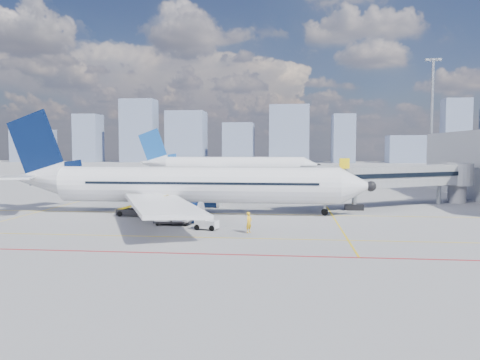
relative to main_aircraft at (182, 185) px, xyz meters
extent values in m
plane|color=gray|center=(2.93, -7.90, -3.22)|extent=(420.00, 420.00, 0.00)
cube|color=#DEB80B|center=(2.93, 0.10, -3.21)|extent=(60.00, 0.18, 0.01)
cube|color=#DEB80B|center=(2.93, -13.90, -3.21)|extent=(80.00, 0.15, 0.01)
cube|color=#DEB80B|center=(16.93, -5.90, -3.21)|extent=(0.15, 28.00, 0.01)
cube|color=#DEB80B|center=(-17.07, 0.10, -3.21)|extent=(0.15, 30.00, 0.01)
cube|color=maroon|center=(2.93, -19.90, -3.21)|extent=(90.00, 0.25, 0.01)
cube|color=#92959A|center=(25.18, 8.25, 0.68)|extent=(20.84, 13.93, 2.60)
cube|color=black|center=(25.18, 8.25, 0.88)|extent=(20.52, 13.82, 0.55)
cube|color=#92959A|center=(15.63, 2.60, 0.68)|extent=(4.49, 4.56, 3.00)
cube|color=black|center=(19.93, 4.90, -2.87)|extent=(2.20, 1.00, 0.70)
cylinder|color=gray|center=(19.93, 4.90, -1.52)|extent=(0.56, 0.56, 2.70)
cylinder|color=gray|center=(31.93, 12.10, -1.27)|extent=(0.60, 0.60, 3.90)
cylinder|color=#92959A|center=(34.93, 14.10, 0.68)|extent=(4.00, 4.00, 3.00)
cylinder|color=gray|center=(34.93, 14.10, -1.27)|extent=(2.40, 2.40, 3.90)
cube|color=#DEB80B|center=(18.43, 2.40, 2.48)|extent=(1.26, 0.82, 1.20)
cube|color=black|center=(38.13, 18.10, 1.78)|extent=(0.25, 40.00, 4.50)
cylinder|color=gray|center=(40.93, 47.10, 9.28)|extent=(0.56, 0.56, 25.00)
cube|color=gray|center=(40.93, 47.10, 21.98)|extent=(3.20, 0.40, 0.50)
cube|color=silver|center=(39.73, 46.85, 21.98)|extent=(0.60, 0.15, 0.35)
cube|color=silver|center=(40.93, 46.85, 21.98)|extent=(0.60, 0.15, 0.35)
cube|color=silver|center=(42.13, 46.85, 21.98)|extent=(0.60, 0.15, 0.35)
cube|color=slate|center=(-121.96, 182.10, 5.29)|extent=(18.51, 15.00, 17.01)
cube|color=slate|center=(-91.82, 182.10, 9.07)|extent=(12.55, 11.35, 24.58)
cube|color=slate|center=(-64.63, 182.10, 12.77)|extent=(17.40, 11.49, 31.98)
cube|color=slate|center=(-39.85, 182.10, 9.65)|extent=(18.94, 15.41, 25.74)
cube|color=slate|center=(-13.21, 182.10, 6.66)|extent=(14.87, 14.03, 19.76)
cube|color=slate|center=(12.04, 182.10, 11.02)|extent=(19.43, 11.06, 28.48)
cube|color=slate|center=(38.42, 182.10, 8.58)|extent=(10.38, 15.18, 23.60)
cube|color=slate|center=(68.09, 182.10, 3.43)|extent=(16.88, 11.96, 13.29)
cube|color=slate|center=(91.34, 182.10, 12.14)|extent=(12.22, 9.04, 30.72)
cylinder|color=silver|center=(1.84, 0.00, 0.08)|extent=(31.64, 4.18, 4.11)
cone|color=silver|center=(19.55, -0.04, 0.08)|extent=(3.80, 4.12, 4.11)
sphere|color=black|center=(21.03, -0.05, 0.08)|extent=(1.16, 1.16, 1.16)
cone|color=silver|center=(-17.35, 0.04, 0.66)|extent=(6.76, 4.13, 4.11)
cube|color=black|center=(18.18, -0.04, 0.66)|extent=(1.58, 1.58, 0.47)
cube|color=silver|center=(0.28, 9.49, -1.05)|extent=(12.12, 18.12, 0.61)
cube|color=silver|center=(0.24, -9.49, -1.05)|extent=(12.06, 18.13, 0.61)
cylinder|color=#071438|center=(1.33, 6.11, -2.37)|extent=(3.80, 2.43, 2.42)
cylinder|color=#071438|center=(1.30, -6.12, -2.37)|extent=(3.80, 2.43, 2.42)
cylinder|color=silver|center=(3.33, 6.11, -2.37)|extent=(0.37, 2.49, 2.49)
cylinder|color=silver|center=(3.30, -6.12, -2.37)|extent=(0.37, 2.49, 2.49)
cube|color=#071438|center=(-17.35, 0.04, 4.30)|extent=(7.23, 0.35, 8.99)
cube|color=#071438|center=(-14.82, 0.03, 1.77)|extent=(5.95, 0.33, 2.27)
cube|color=silver|center=(-17.76, 3.41, 1.03)|extent=(5.15, 6.66, 0.23)
cube|color=silver|center=(-17.78, -3.33, 1.03)|extent=(5.13, 6.66, 0.23)
cylinder|color=gray|center=(16.07, -0.04, -2.32)|extent=(0.28, 0.28, 1.80)
cylinder|color=black|center=(16.07, -0.04, -2.84)|extent=(0.76, 0.28, 0.76)
cylinder|color=gray|center=(0.79, 2.74, -2.42)|extent=(0.32, 0.32, 1.60)
cylinder|color=black|center=(0.79, 2.74, -2.72)|extent=(1.00, 0.65, 1.00)
cylinder|color=gray|center=(0.78, -2.74, -2.42)|extent=(0.32, 0.32, 1.60)
cylinder|color=black|center=(0.78, -2.74, -2.72)|extent=(1.00, 0.65, 1.00)
cube|color=black|center=(2.37, 2.03, 0.40)|extent=(25.93, 0.16, 0.27)
cube|color=black|center=(2.36, -2.04, 0.40)|extent=(25.93, 0.16, 0.27)
cylinder|color=silver|center=(-0.29, 55.34, 0.08)|extent=(31.72, 5.28, 4.11)
cone|color=silver|center=(17.39, 56.00, 0.08)|extent=(3.94, 4.24, 4.11)
sphere|color=black|center=(18.86, 56.05, 0.08)|extent=(1.20, 1.20, 1.16)
cone|color=silver|center=(-19.44, 54.63, 0.66)|extent=(6.89, 4.35, 4.11)
cube|color=black|center=(16.02, 55.95, 0.66)|extent=(1.64, 1.64, 0.47)
cube|color=silver|center=(-2.22, 64.75, -1.05)|extent=(11.56, 18.17, 0.61)
cube|color=silver|center=(-1.51, 45.81, -1.05)|extent=(12.58, 18.01, 0.61)
cylinder|color=#071438|center=(-1.04, 61.42, -2.36)|extent=(3.88, 2.56, 2.42)
cylinder|color=#071438|center=(-0.59, 49.22, -2.36)|extent=(3.88, 2.56, 2.42)
cylinder|color=silver|center=(0.96, 61.50, -2.36)|extent=(0.46, 2.50, 2.48)
cylinder|color=silver|center=(1.41, 49.29, -2.36)|extent=(0.46, 2.50, 2.48)
cube|color=#144790|center=(-19.44, 54.63, 4.29)|extent=(7.22, 0.60, 8.98)
cube|color=#144790|center=(-16.91, 54.72, 1.77)|extent=(5.95, 0.54, 2.27)
cube|color=silver|center=(-19.98, 57.98, 1.03)|extent=(4.98, 6.62, 0.23)
cube|color=silver|center=(-19.73, 51.25, 1.03)|extent=(5.29, 6.67, 0.23)
cylinder|color=black|center=(-1.44, 58.04, -2.72)|extent=(1.02, 0.69, 1.00)
cylinder|color=black|center=(-1.24, 52.57, -2.72)|extent=(1.02, 0.69, 1.00)
cylinder|color=black|center=(13.92, 55.87, -2.84)|extent=(0.77, 0.31, 0.76)
cube|color=silver|center=(4.63, -10.19, -2.71)|extent=(2.25, 1.58, 0.74)
cube|color=silver|center=(4.28, -10.09, -2.15)|extent=(1.16, 1.26, 0.56)
cube|color=black|center=(4.28, -10.09, -1.97)|extent=(1.06, 1.19, 0.32)
cylinder|color=black|center=(3.79, -10.50, -2.96)|extent=(0.55, 0.33, 0.52)
cylinder|color=black|center=(4.04, -9.51, -2.96)|extent=(0.55, 0.33, 0.52)
cylinder|color=black|center=(5.23, -10.86, -2.96)|extent=(0.55, 0.33, 0.52)
cylinder|color=black|center=(5.48, -9.88, -2.96)|extent=(0.55, 0.33, 0.52)
cube|color=black|center=(0.91, -8.02, -2.90)|extent=(3.57, 1.67, 0.18)
cube|color=silver|center=(0.03, -7.99, -2.04)|extent=(1.56, 1.51, 1.52)
cube|color=silver|center=(1.79, -8.04, -2.04)|extent=(1.56, 1.51, 1.52)
cylinder|color=black|center=(-0.48, -8.66, -3.06)|extent=(0.32, 0.15, 0.31)
cylinder|color=black|center=(-0.44, -7.29, -3.06)|extent=(0.32, 0.15, 0.31)
cylinder|color=black|center=(2.26, -8.74, -3.06)|extent=(0.32, 0.15, 0.31)
cylinder|color=black|center=(2.30, -7.37, -3.06)|extent=(0.32, 0.15, 0.31)
cube|color=black|center=(-4.69, -2.49, -2.78)|extent=(4.14, 1.72, 0.68)
cube|color=black|center=(-3.92, -2.54, -1.77)|extent=(5.84, 1.36, 1.78)
cube|color=#DEB80B|center=(-3.88, -2.02, -1.77)|extent=(5.80, 0.47, 1.85)
cube|color=#DEB80B|center=(-3.95, -3.07, -1.77)|extent=(5.80, 0.47, 1.85)
cylinder|color=black|center=(-6.27, -3.06, -2.93)|extent=(0.59, 0.27, 0.58)
cylinder|color=black|center=(-6.18, -1.71, -2.93)|extent=(0.59, 0.27, 0.58)
cylinder|color=black|center=(-3.19, -3.27, -2.93)|extent=(0.59, 0.27, 0.58)
cylinder|color=black|center=(-3.10, -1.92, -2.93)|extent=(0.59, 0.27, 0.58)
imported|color=yellow|center=(8.61, -11.28, -2.30)|extent=(0.73, 0.80, 1.84)
camera|label=1|loc=(12.10, -52.09, 4.32)|focal=35.00mm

